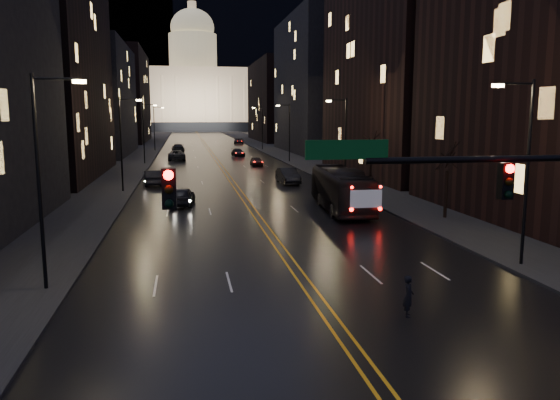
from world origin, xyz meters
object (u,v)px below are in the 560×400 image
oncoming_car_a (182,196)px  receding_car_a (288,176)px  oncoming_car_b (152,178)px  pedestrian_a (408,296)px  bus (341,189)px

oncoming_car_a → receding_car_a: size_ratio=0.89×
oncoming_car_b → pedestrian_a: 41.96m
bus → receding_car_a: (-0.99, 16.81, -0.79)m
receding_car_a → pedestrian_a: receding_car_a is taller
oncoming_car_b → receding_car_a: receding_car_a is taller
pedestrian_a → oncoming_car_a: bearing=36.0°
oncoming_car_b → pedestrian_a: (11.36, -40.39, -0.01)m
oncoming_car_a → pedestrian_a: size_ratio=2.90×
oncoming_car_b → oncoming_car_a: bearing=96.5°
receding_car_a → pedestrian_a: bearing=-96.7°
oncoming_car_a → pedestrian_a: pedestrian_a is taller
oncoming_car_a → oncoming_car_b: oncoming_car_b is taller
bus → oncoming_car_a: (-12.19, 4.25, -0.85)m
oncoming_car_a → oncoming_car_b: bearing=-70.3°
bus → pedestrian_a: (-3.92, -22.38, -0.84)m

